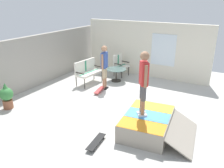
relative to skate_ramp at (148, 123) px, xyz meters
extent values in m
cube|color=beige|center=(0.84, 1.50, -0.31)|extent=(12.00, 12.00, 0.10)
cube|color=#9E998E|center=(0.84, 5.50, 0.80)|extent=(9.00, 0.20, 2.11)
cube|color=silver|center=(4.64, 2.00, 1.01)|extent=(0.20, 6.00, 2.53)
cube|color=silver|center=(4.53, 1.10, 1.09)|extent=(0.03, 1.10, 1.40)
cube|color=gray|center=(0.00, 0.03, -0.01)|extent=(1.89, 1.43, 0.50)
cube|color=orange|center=(-0.59, -0.04, 0.25)|extent=(0.70, 1.25, 0.01)
cube|color=#4C99D8|center=(0.00, 0.03, 0.25)|extent=(0.70, 1.25, 0.01)
cube|color=yellow|center=(0.58, 0.10, 0.25)|extent=(0.70, 1.25, 0.01)
cylinder|color=#B2B2B7|center=(-0.07, 0.62, 0.22)|extent=(1.69, 0.24, 0.05)
cube|color=gray|center=(0.10, -0.90, -0.03)|extent=(1.79, 0.91, 0.42)
cylinder|color=#2D2823|center=(1.74, 3.45, -0.04)|extent=(0.04, 0.04, 0.44)
cylinder|color=#2D2823|center=(2.91, 3.33, -0.04)|extent=(0.04, 0.04, 0.44)
cylinder|color=#2D2823|center=(1.79, 3.92, -0.04)|extent=(0.04, 0.04, 0.44)
cylinder|color=#2D2823|center=(2.95, 3.80, -0.04)|extent=(0.04, 0.04, 0.44)
cube|color=silver|center=(2.35, 3.63, 0.22)|extent=(1.30, 0.67, 0.08)
cube|color=#338C66|center=(2.35, 3.63, 0.26)|extent=(1.21, 0.22, 0.00)
cube|color=silver|center=(2.37, 3.86, 0.51)|extent=(1.25, 0.21, 0.50)
cube|color=#338C66|center=(2.37, 3.86, 0.51)|extent=(0.11, 0.09, 0.46)
cube|color=#2D2823|center=(1.75, 3.69, 0.38)|extent=(0.09, 0.47, 0.04)
cube|color=#2D2823|center=(2.95, 3.56, 0.38)|extent=(0.09, 0.47, 0.04)
cylinder|color=#2D2823|center=(3.67, 2.72, -0.04)|extent=(0.04, 0.04, 0.44)
cylinder|color=#2D2823|center=(4.20, 2.62, -0.04)|extent=(0.04, 0.04, 0.44)
cylinder|color=#2D2823|center=(3.75, 3.18, -0.04)|extent=(0.04, 0.04, 0.44)
cylinder|color=#2D2823|center=(4.28, 3.08, -0.04)|extent=(0.04, 0.04, 0.44)
cube|color=silver|center=(3.98, 2.90, 0.22)|extent=(0.71, 0.65, 0.08)
cube|color=#338C66|center=(3.98, 2.90, 0.26)|extent=(0.59, 0.20, 0.00)
cube|color=silver|center=(4.02, 3.13, 0.51)|extent=(0.62, 0.19, 0.50)
cube|color=#338C66|center=(4.02, 3.13, 0.51)|extent=(0.11, 0.10, 0.46)
cube|color=#2D2823|center=(3.69, 2.95, 0.38)|extent=(0.13, 0.47, 0.04)
cube|color=#2D2823|center=(4.26, 2.84, 0.38)|extent=(0.13, 0.47, 0.04)
cylinder|color=#2D2823|center=(3.20, 2.76, 0.02)|extent=(0.06, 0.06, 0.55)
cylinder|color=#2D2823|center=(3.20, 2.76, -0.24)|extent=(0.44, 0.44, 0.03)
cylinder|color=#4C6660|center=(3.20, 2.76, 0.30)|extent=(0.90, 0.90, 0.02)
cube|color=black|center=(2.07, 2.72, -0.23)|extent=(0.14, 0.25, 0.05)
cylinder|color=#9E7051|center=(2.07, 2.72, 0.00)|extent=(0.10, 0.10, 0.42)
cylinder|color=tan|center=(2.07, 2.72, 0.43)|extent=(0.13, 0.13, 0.42)
cube|color=black|center=(2.24, 2.75, -0.23)|extent=(0.14, 0.25, 0.05)
cylinder|color=#9E7051|center=(2.24, 2.75, 0.00)|extent=(0.10, 0.10, 0.42)
cylinder|color=tan|center=(2.24, 2.75, 0.43)|extent=(0.13, 0.13, 0.42)
cube|color=#334C99|center=(2.16, 2.74, 0.96)|extent=(0.34, 0.22, 0.63)
sphere|color=#9E7051|center=(2.16, 2.74, 1.42)|extent=(0.24, 0.24, 0.24)
cylinder|color=#9E7051|center=(1.96, 2.71, 0.94)|extent=(0.08, 0.08, 0.60)
cylinder|color=#9E7051|center=(2.36, 2.76, 0.94)|extent=(0.08, 0.08, 0.60)
cube|color=silver|center=(-0.14, 0.13, 0.28)|extent=(0.23, 0.26, 0.05)
cylinder|color=#9E7051|center=(-0.14, 0.13, 0.52)|extent=(0.10, 0.10, 0.42)
cylinder|color=#4C4C51|center=(-0.14, 0.13, 0.94)|extent=(0.13, 0.13, 0.42)
cube|color=silver|center=(0.00, 0.23, 0.28)|extent=(0.23, 0.26, 0.05)
cylinder|color=#9E7051|center=(0.00, 0.23, 0.52)|extent=(0.10, 0.10, 0.42)
cylinder|color=#4C4C51|center=(0.00, 0.23, 0.94)|extent=(0.13, 0.13, 0.42)
cube|color=red|center=(-0.07, 0.18, 1.46)|extent=(0.36, 0.33, 0.62)
sphere|color=#9E7051|center=(-0.07, 0.18, 1.92)|extent=(0.24, 0.24, 0.24)
cylinder|color=#9E7051|center=(-0.23, 0.06, 1.44)|extent=(0.08, 0.08, 0.59)
cylinder|color=#9E7051|center=(0.09, 0.30, 1.44)|extent=(0.08, 0.08, 0.59)
cube|color=#B23838|center=(1.75, 2.73, -0.16)|extent=(0.82, 0.34, 0.02)
cylinder|color=silver|center=(2.04, 2.70, -0.23)|extent=(0.06, 0.04, 0.06)
cylinder|color=silver|center=(2.01, 2.85, -0.23)|extent=(0.06, 0.04, 0.06)
cylinder|color=silver|center=(1.49, 2.60, -0.23)|extent=(0.06, 0.04, 0.06)
cylinder|color=silver|center=(1.46, 2.75, -0.23)|extent=(0.06, 0.04, 0.06)
cube|color=black|center=(-1.24, 0.93, -0.16)|extent=(0.82, 0.29, 0.02)
cylinder|color=#333333|center=(-0.95, 0.88, -0.23)|extent=(0.06, 0.04, 0.06)
cylinder|color=#333333|center=(-0.97, 1.04, -0.23)|extent=(0.06, 0.04, 0.06)
cylinder|color=#333333|center=(-1.51, 0.82, -0.23)|extent=(0.06, 0.04, 0.06)
cylinder|color=#333333|center=(-1.52, 0.98, -0.23)|extent=(0.06, 0.04, 0.06)
cylinder|color=brown|center=(-0.99, 4.67, -0.11)|extent=(0.32, 0.32, 0.30)
sphere|color=#387F3D|center=(-0.99, 4.67, 0.26)|extent=(0.44, 0.44, 0.44)
cone|color=#387F3D|center=(-0.99, 4.67, 0.52)|extent=(0.24, 0.24, 0.28)
camera|label=1|loc=(-5.30, -1.84, 3.29)|focal=36.38mm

